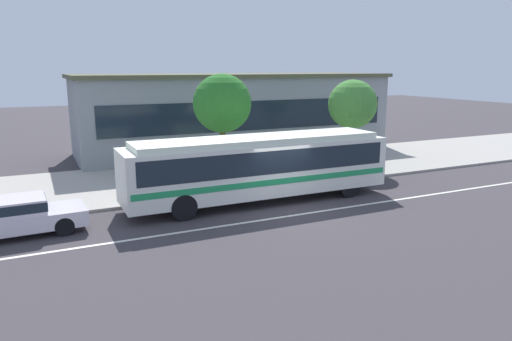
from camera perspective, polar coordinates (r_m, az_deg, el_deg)
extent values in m
plane|color=#3C383C|center=(19.07, 3.60, -4.71)|extent=(120.00, 120.00, 0.00)
cube|color=#A39D94|center=(25.08, -4.00, -0.42)|extent=(60.00, 8.00, 0.12)
cube|color=silver|center=(18.41, 4.81, -5.35)|extent=(56.00, 0.16, 0.01)
cube|color=silver|center=(19.80, 0.38, 0.38)|extent=(11.35, 2.47, 2.11)
cube|color=silver|center=(19.59, 0.38, 3.75)|extent=(10.44, 2.17, 0.24)
cube|color=#19232D|center=(19.72, 0.38, 1.58)|extent=(10.67, 2.49, 0.93)
cube|color=#1E8D50|center=(19.88, 0.38, -0.69)|extent=(11.13, 2.49, 0.24)
cube|color=#19232D|center=(22.72, 13.24, 2.68)|extent=(0.13, 2.12, 1.01)
cylinder|color=black|center=(22.80, 7.93, -0.67)|extent=(1.00, 0.28, 1.00)
cylinder|color=black|center=(21.11, 11.12, -1.84)|extent=(1.00, 0.28, 1.00)
cylinder|color=black|center=(19.77, -10.51, -2.78)|extent=(1.00, 0.28, 1.00)
cylinder|color=black|center=(17.79, -8.69, -4.41)|extent=(1.00, 0.28, 1.00)
cube|color=silver|center=(17.99, -27.29, -5.44)|extent=(4.78, 1.98, 0.55)
cube|color=silver|center=(17.86, -28.21, -3.90)|extent=(2.70, 1.68, 0.50)
cube|color=#19232D|center=(17.85, -28.22, -3.83)|extent=(2.75, 1.70, 0.32)
cylinder|color=black|center=(18.85, -22.56, -4.85)|extent=(0.65, 0.25, 0.64)
cylinder|color=black|center=(17.36, -22.04, -6.25)|extent=(0.65, 0.25, 0.64)
cylinder|color=#735D55|center=(22.52, -2.98, -0.53)|extent=(0.14, 0.14, 0.92)
cylinder|color=#735D55|center=(22.46, -3.35, -0.56)|extent=(0.14, 0.14, 0.92)
cylinder|color=#924EA7|center=(22.33, -3.19, 1.34)|extent=(0.34, 0.34, 0.59)
sphere|color=tan|center=(22.26, -3.20, 2.36)|extent=(0.21, 0.21, 0.21)
cylinder|color=#293D32|center=(24.01, 4.83, 0.13)|extent=(0.14, 0.14, 0.81)
cylinder|color=#293D32|center=(23.94, 4.49, 0.10)|extent=(0.14, 0.14, 0.81)
cylinder|color=#3BA159|center=(23.83, 4.69, 1.77)|extent=(0.35, 0.35, 0.60)
sphere|color=tan|center=(23.76, 4.71, 2.77)|extent=(0.24, 0.24, 0.24)
cylinder|color=#372B3B|center=(21.14, -8.49, -1.62)|extent=(0.14, 0.14, 0.83)
cylinder|color=#372B3B|center=(21.12, -8.06, -1.62)|extent=(0.14, 0.14, 0.83)
cylinder|color=purple|center=(20.98, -8.34, 0.22)|extent=(0.45, 0.45, 0.56)
sphere|color=tan|center=(20.90, -8.37, 1.26)|extent=(0.22, 0.22, 0.22)
cylinder|color=gray|center=(22.95, 6.09, 1.31)|extent=(0.08, 0.08, 2.20)
cube|color=yellow|center=(22.80, 6.14, 3.53)|extent=(0.09, 0.44, 0.56)
cylinder|color=brown|center=(23.46, -4.00, 2.28)|extent=(0.31, 0.31, 2.76)
sphere|color=#276D24|center=(23.17, -4.09, 8.07)|extent=(2.84, 2.84, 2.84)
cylinder|color=brown|center=(27.04, 11.33, 3.15)|extent=(0.38, 0.38, 2.53)
sphere|color=#438636|center=(26.79, 11.53, 7.81)|extent=(2.69, 2.69, 2.69)
cube|color=gray|center=(32.11, -2.63, 6.73)|extent=(20.30, 6.64, 4.92)
cube|color=#19232D|center=(29.05, -0.07, 6.64)|extent=(18.67, 0.04, 1.77)
cube|color=#4B4D36|center=(31.96, -2.68, 11.34)|extent=(20.70, 7.04, 0.24)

